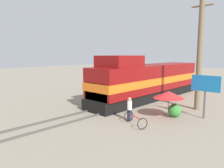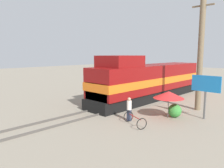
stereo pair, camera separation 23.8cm
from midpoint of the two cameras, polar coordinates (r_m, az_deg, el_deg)
ground_plane at (r=21.00m, az=4.39°, el=-5.34°), size 120.00×120.00×0.00m
rail_near at (r=21.44m, az=2.91°, el=-4.84°), size 0.08×32.82×0.15m
rail_far at (r=20.55m, az=5.93°, el=-5.45°), size 0.08×32.82×0.15m
locomotive at (r=23.27m, az=9.67°, el=0.80°), size 3.17×16.36×4.65m
utility_pole at (r=19.88m, az=22.45°, el=7.80°), size 1.80×0.47×9.87m
vendor_umbrella at (r=16.90m, az=14.98°, el=-2.73°), size 2.30×2.30×2.04m
billboard_sign at (r=17.42m, az=23.67°, el=-0.60°), size 2.11×0.12×3.25m
shrub_cluster at (r=17.47m, az=16.43°, el=-6.70°), size 1.02×1.02×1.02m
person_bystander at (r=15.84m, az=4.94°, el=-6.31°), size 0.34×0.34×1.73m
bicycle at (r=15.05m, az=6.40°, el=-9.28°), size 1.99×1.40×0.76m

